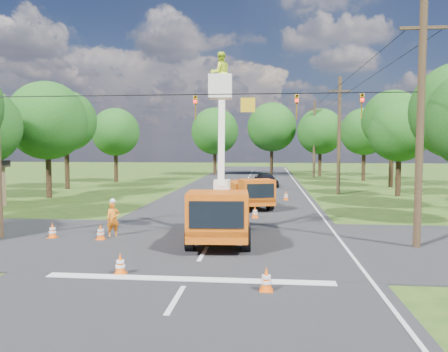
# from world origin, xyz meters

# --- Properties ---
(ground) EXTENTS (140.00, 140.00, 0.00)m
(ground) POSITION_xyz_m (0.00, 20.00, 0.00)
(ground) COLOR #284815
(ground) RESTS_ON ground
(road_main) EXTENTS (12.00, 100.00, 0.06)m
(road_main) POSITION_xyz_m (0.00, 20.00, 0.00)
(road_main) COLOR black
(road_main) RESTS_ON ground
(road_cross) EXTENTS (56.00, 10.00, 0.07)m
(road_cross) POSITION_xyz_m (0.00, 2.00, 0.00)
(road_cross) COLOR black
(road_cross) RESTS_ON ground
(stop_bar) EXTENTS (9.00, 0.45, 0.02)m
(stop_bar) POSITION_xyz_m (0.00, -3.20, 0.00)
(stop_bar) COLOR silver
(stop_bar) RESTS_ON ground
(edge_line) EXTENTS (0.12, 90.00, 0.02)m
(edge_line) POSITION_xyz_m (5.60, 20.00, 0.00)
(edge_line) COLOR silver
(edge_line) RESTS_ON ground
(bucket_truck) EXTENTS (2.88, 6.51, 8.24)m
(bucket_truck) POSITION_xyz_m (0.38, 2.46, 1.76)
(bucket_truck) COLOR #DB5A0F
(bucket_truck) RESTS_ON ground
(second_truck) EXTENTS (3.67, 5.81, 2.05)m
(second_truck) POSITION_xyz_m (1.20, 12.70, 1.06)
(second_truck) COLOR #DB5A0F
(second_truck) RESTS_ON ground
(ground_worker) EXTENTS (0.70, 0.65, 1.61)m
(ground_worker) POSITION_xyz_m (-4.59, 2.89, 0.81)
(ground_worker) COLOR #F45014
(ground_worker) RESTS_ON ground
(distant_car) EXTENTS (2.82, 4.51, 1.43)m
(distant_car) POSITION_xyz_m (2.30, 28.08, 0.72)
(distant_car) COLOR black
(distant_car) RESTS_ON ground
(traffic_cone_0) EXTENTS (0.38, 0.38, 0.71)m
(traffic_cone_0) POSITION_xyz_m (-2.28, -2.82, 0.36)
(traffic_cone_0) COLOR #FF5D0D
(traffic_cone_0) RESTS_ON ground
(traffic_cone_1) EXTENTS (0.38, 0.38, 0.71)m
(traffic_cone_1) POSITION_xyz_m (2.41, -4.00, 0.36)
(traffic_cone_1) COLOR #FF5D0D
(traffic_cone_1) RESTS_ON ground
(traffic_cone_2) EXTENTS (0.38, 0.38, 0.71)m
(traffic_cone_2) POSITION_xyz_m (1.73, 8.55, 0.36)
(traffic_cone_2) COLOR #FF5D0D
(traffic_cone_2) RESTS_ON ground
(traffic_cone_3) EXTENTS (0.38, 0.38, 0.71)m
(traffic_cone_3) POSITION_xyz_m (-4.88, 2.12, 0.36)
(traffic_cone_3) COLOR #FF5D0D
(traffic_cone_3) RESTS_ON ground
(traffic_cone_4) EXTENTS (0.38, 0.38, 0.71)m
(traffic_cone_4) POSITION_xyz_m (-7.17, 2.25, 0.36)
(traffic_cone_4) COLOR #FF5D0D
(traffic_cone_4) RESTS_ON ground
(traffic_cone_6) EXTENTS (0.38, 0.38, 0.71)m
(traffic_cone_6) POSITION_xyz_m (3.84, 16.97, 0.36)
(traffic_cone_6) COLOR #FF5D0D
(traffic_cone_6) RESTS_ON ground
(pole_right_near) EXTENTS (1.80, 0.30, 10.00)m
(pole_right_near) POSITION_xyz_m (8.50, 2.00, 5.11)
(pole_right_near) COLOR #4C3823
(pole_right_near) RESTS_ON ground
(pole_right_mid) EXTENTS (1.80, 0.30, 10.00)m
(pole_right_mid) POSITION_xyz_m (8.50, 22.00, 5.11)
(pole_right_mid) COLOR #4C3823
(pole_right_mid) RESTS_ON ground
(pole_right_far) EXTENTS (1.80, 0.30, 10.00)m
(pole_right_far) POSITION_xyz_m (8.50, 42.00, 5.11)
(pole_right_far) COLOR #4C3823
(pole_right_far) RESTS_ON ground
(signal_span) EXTENTS (18.00, 0.29, 1.07)m
(signal_span) POSITION_xyz_m (2.23, 1.99, 5.88)
(signal_span) COLOR black
(signal_span) RESTS_ON ground
(tree_left_d) EXTENTS (6.20, 6.20, 9.24)m
(tree_left_d) POSITION_xyz_m (-15.00, 17.00, 6.12)
(tree_left_d) COLOR #382616
(tree_left_d) RESTS_ON ground
(tree_left_e) EXTENTS (5.80, 5.80, 9.41)m
(tree_left_e) POSITION_xyz_m (-16.80, 24.00, 6.49)
(tree_left_e) COLOR #382616
(tree_left_e) RESTS_ON ground
(tree_left_f) EXTENTS (5.40, 5.40, 8.40)m
(tree_left_f) POSITION_xyz_m (-14.80, 32.00, 5.69)
(tree_left_f) COLOR #382616
(tree_left_f) RESTS_ON ground
(tree_right_c) EXTENTS (5.00, 5.00, 7.83)m
(tree_right_c) POSITION_xyz_m (13.20, 21.00, 5.31)
(tree_right_c) COLOR #382616
(tree_right_c) RESTS_ON ground
(tree_right_d) EXTENTS (6.00, 6.00, 9.70)m
(tree_right_d) POSITION_xyz_m (14.80, 29.00, 6.68)
(tree_right_d) COLOR #382616
(tree_right_d) RESTS_ON ground
(tree_right_e) EXTENTS (5.60, 5.60, 8.63)m
(tree_right_e) POSITION_xyz_m (13.80, 37.00, 5.81)
(tree_right_e) COLOR #382616
(tree_right_e) RESTS_ON ground
(tree_far_a) EXTENTS (6.60, 6.60, 9.50)m
(tree_far_a) POSITION_xyz_m (-5.00, 45.00, 6.19)
(tree_far_a) COLOR #382616
(tree_far_a) RESTS_ON ground
(tree_far_b) EXTENTS (7.00, 7.00, 10.32)m
(tree_far_b) POSITION_xyz_m (3.00, 47.00, 6.81)
(tree_far_b) COLOR #382616
(tree_far_b) RESTS_ON ground
(tree_far_c) EXTENTS (6.20, 6.20, 9.18)m
(tree_far_c) POSITION_xyz_m (9.50, 44.00, 6.06)
(tree_far_c) COLOR #382616
(tree_far_c) RESTS_ON ground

